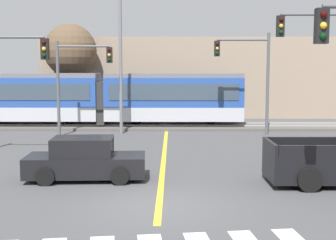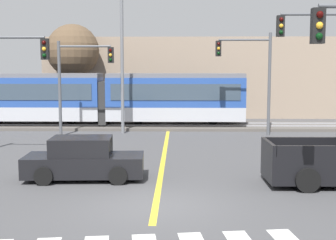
% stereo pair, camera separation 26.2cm
% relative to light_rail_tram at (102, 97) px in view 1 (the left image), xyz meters
% --- Properties ---
extents(ground_plane, '(200.00, 200.00, 0.00)m').
position_rel_light_rail_tram_xyz_m(ground_plane, '(4.29, -17.83, -2.05)').
color(ground_plane, '#474749').
extents(track_bed, '(120.00, 4.00, 0.18)m').
position_rel_light_rail_tram_xyz_m(track_bed, '(4.29, 0.01, -1.96)').
color(track_bed, '#56514C').
rests_on(track_bed, ground).
extents(rail_near, '(120.00, 0.08, 0.10)m').
position_rel_light_rail_tram_xyz_m(rail_near, '(4.29, -0.71, -1.82)').
color(rail_near, '#939399').
rests_on(rail_near, track_bed).
extents(rail_far, '(120.00, 0.08, 0.10)m').
position_rel_light_rail_tram_xyz_m(rail_far, '(4.29, 0.73, -1.82)').
color(rail_far, '#939399').
rests_on(rail_far, track_bed).
extents(light_rail_tram, '(18.50, 2.64, 3.43)m').
position_rel_light_rail_tram_xyz_m(light_rail_tram, '(0.00, 0.00, 0.00)').
color(light_rail_tram, '#B7BAC1').
rests_on(light_rail_tram, track_bed).
extents(lane_centre_line, '(0.20, 17.60, 0.01)m').
position_rel_light_rail_tram_xyz_m(lane_centre_line, '(4.29, -10.79, -2.05)').
color(lane_centre_line, gold).
rests_on(lane_centre_line, ground).
extents(sedan_crossing, '(4.28, 2.08, 1.52)m').
position_rel_light_rail_tram_xyz_m(sedan_crossing, '(1.57, -14.65, -1.35)').
color(sedan_crossing, black).
rests_on(sedan_crossing, ground).
extents(traffic_light_far_right, '(3.25, 0.38, 6.00)m').
position_rel_light_rail_tram_xyz_m(traffic_light_far_right, '(9.19, -3.46, 1.89)').
color(traffic_light_far_right, '#515459').
rests_on(traffic_light_far_right, ground).
extents(traffic_light_far_left, '(3.25, 0.38, 5.50)m').
position_rel_light_rail_tram_xyz_m(traffic_light_far_left, '(-0.82, -4.05, 1.63)').
color(traffic_light_far_left, '#515459').
rests_on(traffic_light_far_left, ground).
extents(street_lamp_centre, '(2.23, 0.28, 9.30)m').
position_rel_light_rail_tram_xyz_m(street_lamp_centre, '(1.75, -2.87, 3.19)').
color(street_lamp_centre, slate).
rests_on(street_lamp_centre, ground).
extents(bare_tree_west, '(3.92, 3.92, 7.21)m').
position_rel_light_rail_tram_xyz_m(bare_tree_west, '(-2.95, 4.01, 3.18)').
color(bare_tree_west, brown).
rests_on(bare_tree_west, ground).
extents(building_backdrop_far, '(25.22, 6.00, 6.37)m').
position_rel_light_rail_tram_xyz_m(building_backdrop_far, '(6.84, 8.50, 1.13)').
color(building_backdrop_far, gray).
rests_on(building_backdrop_far, ground).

